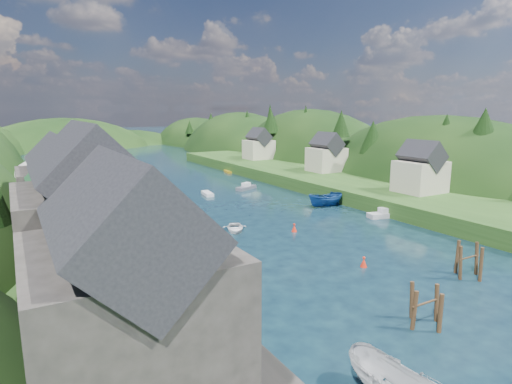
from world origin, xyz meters
TOP-DOWN VIEW (x-y plane):
  - ground at (0.00, 50.00)m, footprint 600.00×600.00m
  - hillside_right at (45.00, 75.00)m, footprint 36.00×245.56m
  - far_hills at (1.22, 174.01)m, footprint 103.00×68.00m
  - hill_trees at (0.63, 64.44)m, footprint 89.92×151.99m
  - quay_left at (-24.00, 20.00)m, footprint 12.00×110.00m
  - terrace_left_grass at (-31.00, 20.00)m, footprint 12.00×110.00m
  - quayside_buildings at (-26.00, 6.39)m, footprint 8.00×35.84m
  - boat_sheds at (-26.00, 39.00)m, footprint 7.00×21.00m
  - terrace_right at (25.00, 40.00)m, footprint 16.00×120.00m
  - right_bank_cottages at (28.00, 48.33)m, footprint 9.00×59.24m
  - piling_cluster_near at (-4.55, -4.64)m, footprint 2.96×2.78m
  - piling_cluster_far at (6.61, -0.53)m, footprint 2.92×2.75m
  - channel_buoy_near at (-0.06, 6.29)m, footprint 0.70×0.70m
  - channel_buoy_far at (1.15, 20.12)m, footprint 0.70×0.70m
  - moored_boats at (1.27, 18.52)m, footprint 34.18×90.25m

SIDE VIEW (x-z plane):
  - far_hills at x=1.22m, z-range -32.80..11.20m
  - hillside_right at x=45.00m, z-range -31.41..16.59m
  - ground at x=0.00m, z-range 0.00..0.00m
  - channel_buoy_near at x=-0.06m, z-range -0.07..1.03m
  - channel_buoy_far at x=1.15m, z-range -0.07..1.03m
  - moored_boats at x=1.27m, z-range -0.45..2.06m
  - quay_left at x=-24.00m, z-range 0.00..2.00m
  - piling_cluster_near at x=-4.55m, z-range -0.57..2.92m
  - terrace_right at x=25.00m, z-range 0.00..2.40m
  - terrace_left_grass at x=-31.00m, z-range 0.00..2.50m
  - piling_cluster_far at x=6.61m, z-range -0.57..3.26m
  - boat_sheds at x=-26.00m, z-range 1.52..9.02m
  - right_bank_cottages at x=28.00m, z-range 1.64..10.05m
  - quayside_buildings at x=-26.00m, z-range 0.64..13.54m
  - hill_trees at x=0.63m, z-range 4.99..17.38m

